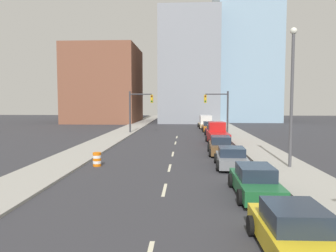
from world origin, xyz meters
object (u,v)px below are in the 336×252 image
(traffic_barrel, at_px, (97,159))
(sedan_brown, at_px, (221,146))
(sedan_orange, at_px, (209,127))
(sedan_yellow, at_px, (294,233))
(street_lamp, at_px, (292,89))
(sedan_gray, at_px, (231,158))
(pickup_truck_red, at_px, (217,135))
(sedan_green, at_px, (255,182))
(sedan_maroon, at_px, (214,131))
(box_truck_tan, at_px, (205,122))
(traffic_signal_left, at_px, (137,107))
(traffic_signal_right, at_px, (221,107))

(traffic_barrel, bearing_deg, sedan_brown, 31.39)
(traffic_barrel, distance_m, sedan_orange, 27.73)
(sedan_yellow, bearing_deg, street_lamp, 72.37)
(sedan_gray, distance_m, pickup_truck_red, 12.21)
(pickup_truck_red, bearing_deg, sedan_gray, -91.99)
(sedan_green, xyz_separation_m, sedan_brown, (-0.34, 12.03, 0.02))
(sedan_green, height_order, sedan_gray, sedan_green)
(traffic_barrel, xyz_separation_m, sedan_maroon, (9.65, 19.43, 0.20))
(pickup_truck_red, bearing_deg, sedan_yellow, -91.32)
(box_truck_tan, bearing_deg, sedan_orange, -89.95)
(sedan_green, distance_m, box_truck_tan, 38.56)
(traffic_signal_left, height_order, sedan_green, traffic_signal_left)
(traffic_signal_right, relative_size, traffic_barrel, 6.08)
(traffic_signal_left, relative_size, sedan_maroon, 1.21)
(street_lamp, distance_m, pickup_truck_red, 13.76)
(traffic_signal_right, height_order, sedan_green, traffic_signal_right)
(sedan_yellow, distance_m, sedan_maroon, 31.92)
(pickup_truck_red, height_order, sedan_maroon, pickup_truck_red)
(street_lamp, height_order, box_truck_tan, street_lamp)
(sedan_orange, bearing_deg, box_truck_tan, 91.52)
(sedan_gray, xyz_separation_m, pickup_truck_red, (0.24, 12.21, 0.27))
(sedan_yellow, distance_m, sedan_brown, 17.98)
(sedan_yellow, relative_size, sedan_brown, 0.97)
(sedan_green, height_order, sedan_brown, sedan_brown)
(traffic_signal_left, height_order, sedan_gray, traffic_signal_left)
(traffic_barrel, height_order, sedan_brown, sedan_brown)
(traffic_signal_left, height_order, box_truck_tan, traffic_signal_left)
(traffic_signal_right, relative_size, sedan_gray, 1.30)
(box_truck_tan, bearing_deg, sedan_maroon, -89.92)
(sedan_gray, xyz_separation_m, sedan_orange, (0.32, 25.91, 0.03))
(sedan_brown, xyz_separation_m, sedan_orange, (0.48, 20.57, -0.03))
(sedan_brown, height_order, sedan_orange, sedan_brown)
(box_truck_tan, bearing_deg, sedan_brown, -92.06)
(traffic_barrel, bearing_deg, box_truck_tan, 73.74)
(sedan_yellow, height_order, box_truck_tan, box_truck_tan)
(sedan_maroon, bearing_deg, pickup_truck_red, -94.21)
(street_lamp, relative_size, sedan_yellow, 2.09)
(traffic_signal_left, bearing_deg, street_lamp, -59.39)
(sedan_gray, height_order, sedan_brown, sedan_brown)
(traffic_barrel, distance_m, sedan_gray, 9.17)
(traffic_signal_right, distance_m, box_truck_tan, 9.83)
(traffic_barrel, height_order, sedan_green, sedan_green)
(sedan_maroon, relative_size, box_truck_tan, 0.83)
(street_lamp, relative_size, sedan_green, 1.91)
(traffic_barrel, relative_size, pickup_truck_red, 0.16)
(box_truck_tan, bearing_deg, street_lamp, -84.97)
(traffic_barrel, xyz_separation_m, sedan_yellow, (9.21, -12.49, 0.20))
(traffic_signal_left, bearing_deg, sedan_yellow, -74.38)
(traffic_signal_left, distance_m, sedan_orange, 11.08)
(sedan_gray, relative_size, pickup_truck_red, 0.76)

